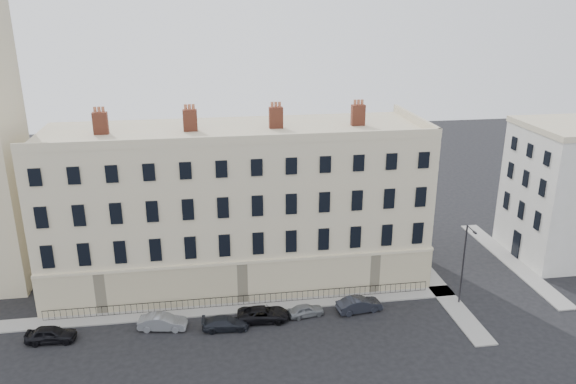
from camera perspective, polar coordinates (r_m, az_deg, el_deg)
name	(u,v)px	position (r m, az deg, el deg)	size (l,w,h in m)	color
ground	(320,333)	(48.83, 3.24, -14.09)	(160.00, 160.00, 0.00)	black
terrace	(237,204)	(55.37, -5.24, -1.26)	(36.22, 12.22, 17.00)	beige
adjacent_building	(567,194)	(66.44, 26.50, -0.20)	(10.00, 10.00, 14.00)	silver
pavement_terrace	(200,311)	(52.22, -8.97, -11.83)	(48.00, 2.00, 0.12)	gray
pavement_east_return	(429,277)	(59.02, 14.17, -8.35)	(2.00, 24.00, 0.12)	gray
pavement_adjacent	(511,261)	(64.94, 21.72, -6.56)	(2.00, 20.00, 0.12)	gray
railings	(243,300)	(52.38, -4.55, -10.91)	(35.00, 0.04, 0.96)	black
car_a	(51,334)	(51.16, -22.94, -13.17)	(1.61, 4.01, 1.36)	black
car_b	(163,322)	(50.04, -12.62, -12.77)	(1.42, 4.08, 1.34)	slate
car_c	(225,323)	(49.20, -6.38, -13.11)	(1.61, 3.97, 1.15)	black
car_d	(263,314)	(50.08, -2.52, -12.29)	(2.09, 4.54, 1.26)	black
car_e	(306,310)	(50.77, 1.83, -11.91)	(1.30, 3.23, 1.10)	slate
car_f	(359,305)	(51.72, 7.25, -11.27)	(1.43, 4.11, 1.36)	#1F212A
streetlamp	(464,261)	(53.15, 17.44, -6.73)	(0.20, 1.69, 7.82)	#2A292E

